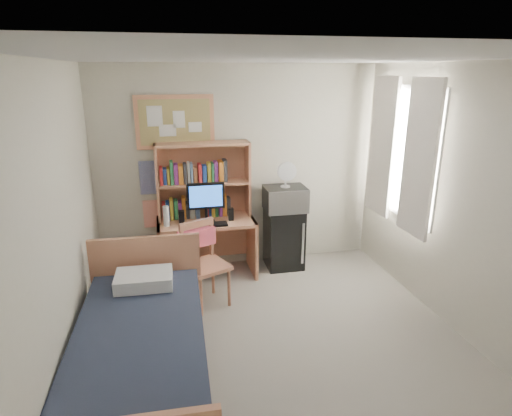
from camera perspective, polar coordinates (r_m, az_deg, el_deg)
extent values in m
cube|color=gray|center=(4.20, 3.75, -19.06)|extent=(3.60, 4.20, 0.02)
cube|color=silver|center=(3.36, 4.70, 19.30)|extent=(3.60, 4.20, 0.02)
cube|color=beige|center=(5.53, -2.26, 5.23)|extent=(3.60, 0.04, 2.60)
cube|color=beige|center=(1.93, 24.53, -23.08)|extent=(3.60, 0.04, 2.60)
cube|color=beige|center=(3.51, -25.21, -4.12)|extent=(0.04, 4.20, 2.60)
cube|color=beige|center=(4.43, 27.00, 0.00)|extent=(0.04, 4.20, 2.60)
cube|color=white|center=(5.28, 18.83, 6.99)|extent=(0.10, 1.40, 1.70)
cube|color=white|center=(4.93, 20.94, 6.05)|extent=(0.04, 0.55, 1.70)
cube|color=white|center=(5.60, 16.45, 7.80)|extent=(0.04, 0.55, 1.70)
cube|color=tan|center=(5.32, -10.74, 11.20)|extent=(0.94, 0.03, 0.64)
cube|color=navy|center=(5.44, -13.70, 3.97)|extent=(0.30, 0.01, 0.42)
cube|color=#E44328|center=(5.57, -13.35, -0.73)|extent=(0.28, 0.01, 0.36)
cube|color=tan|center=(5.45, -6.52, -5.33)|extent=(1.20, 0.61, 0.75)
cube|color=tan|center=(4.76, -6.62, -7.60)|extent=(0.62, 0.62, 0.95)
cube|color=black|center=(5.69, 3.72, -3.98)|extent=(0.48, 0.48, 0.80)
cube|color=#1B2030|center=(3.76, -15.04, -19.17)|extent=(1.15, 2.14, 0.58)
cube|color=tan|center=(5.32, -7.01, 3.66)|extent=(1.15, 0.31, 0.94)
cube|color=black|center=(5.18, -6.68, 0.65)|extent=(0.45, 0.04, 0.48)
cube|color=black|center=(5.12, -6.43, -2.25)|extent=(0.47, 0.15, 0.02)
cube|color=black|center=(5.21, -9.90, -1.23)|extent=(0.07, 0.07, 0.16)
cube|color=black|center=(5.27, -3.37, -0.83)|extent=(0.06, 0.06, 0.16)
cylinder|color=silver|center=(5.16, -11.90, -1.07)|extent=(0.07, 0.07, 0.25)
cube|color=#F75E71|center=(4.81, -7.91, -3.93)|extent=(0.44, 0.28, 0.20)
cube|color=silver|center=(5.49, 3.89, 1.28)|extent=(0.53, 0.41, 0.30)
cylinder|color=silver|center=(5.41, 3.96, 4.33)|extent=(0.25, 0.25, 0.30)
cube|color=silver|center=(4.21, -14.70, -9.19)|extent=(0.54, 0.39, 0.13)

